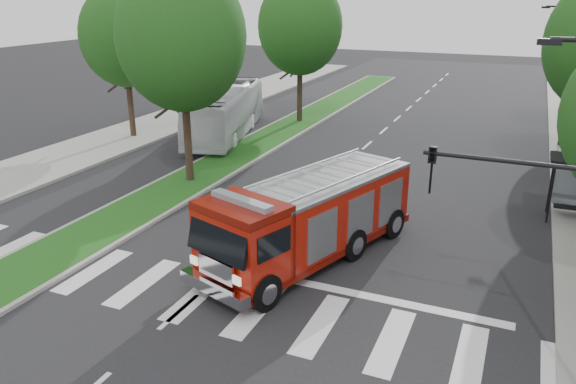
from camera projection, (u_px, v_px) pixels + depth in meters
name	position (u px, v px, depth m)	size (l,w,h in m)	color
ground	(243.00, 255.00, 19.70)	(140.00, 140.00, 0.00)	black
sidewalk_left	(106.00, 143.00, 33.70)	(5.00, 80.00, 0.15)	gray
median	(288.00, 128.00, 37.45)	(3.00, 50.00, 0.15)	gray
tree_median_near	(181.00, 37.00, 24.79)	(5.80, 5.80, 10.16)	black
tree_median_far	(300.00, 26.00, 36.99)	(5.60, 5.60, 9.72)	black
tree_left_mid	(124.00, 36.00, 33.16)	(5.20, 5.20, 9.16)	black
streetlight_right_near	(573.00, 203.00, 11.52)	(4.08, 0.22, 8.00)	black
streetlight_right_far	(568.00, 70.00, 31.61)	(2.11, 0.20, 8.00)	black
fire_engine	(310.00, 218.00, 19.02)	(5.38, 9.30, 3.09)	#600C05
city_bus	(226.00, 112.00, 35.21)	(2.60, 11.09, 3.09)	white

